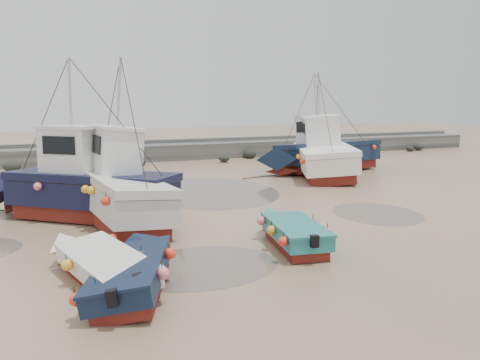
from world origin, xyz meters
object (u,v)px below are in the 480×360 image
Objects in this scene: dinghy_2 at (292,228)px; person at (124,220)px; dinghy_0 at (102,260)px; dinghy_1 at (137,267)px; cabin_boat_0 at (79,185)px; cabin_boat_1 at (113,187)px; cabin_boat_2 at (322,151)px; cabin_boat_3 at (324,154)px.

person is at bearing 139.53° from dinghy_2.
dinghy_0 and dinghy_1 have the same top height.
dinghy_0 is 7.04m from cabin_boat_0.
dinghy_2 is 0.63× the size of cabin_boat_0.
cabin_boat_1 reaches higher than dinghy_1.
cabin_boat_2 is 6.40× the size of person.
dinghy_1 is at bearing -153.62° from dinghy_2.
person is at bearing 8.03° from cabin_boat_1.
dinghy_2 is at bearing 37.20° from dinghy_1.
cabin_boat_1 is at bearing -130.80° from cabin_boat_3.
cabin_boat_0 is 16.69m from cabin_boat_2.
cabin_boat_0 reaches higher than dinghy_0.
dinghy_0 is at bearing -107.99° from cabin_boat_1.
dinghy_2 reaches higher than person.
dinghy_1 is at bearing 74.54° from person.
cabin_boat_2 is at bearing 63.81° from dinghy_2.
dinghy_0 is 19.13m from cabin_boat_3.
dinghy_2 is 0.53× the size of cabin_boat_3.
cabin_boat_2 is at bearing 65.28° from dinghy_1.
cabin_boat_1 reaches higher than dinghy_0.
dinghy_1 is at bearing 126.78° from cabin_boat_2.
person is at bearing 110.41° from cabin_boat_2.
dinghy_0 is 0.58× the size of cabin_boat_2.
cabin_boat_2 is (14.97, 13.91, 0.79)m from dinghy_0.
cabin_boat_0 reaches higher than dinghy_2.
cabin_boat_1 and cabin_boat_2 have the same top height.
dinghy_2 is 8.76m from cabin_boat_0.
cabin_boat_0 reaches higher than person.
dinghy_2 is at bearing -8.71° from dinghy_0.
cabin_boat_3 reaches higher than dinghy_0.
person is (1.58, -0.85, -1.36)m from cabin_boat_0.
person is (-4.62, 5.28, -0.56)m from dinghy_2.
cabin_boat_0 is at bearing 132.85° from cabin_boat_1.
dinghy_0 is at bearing 152.33° from dinghy_1.
cabin_boat_3 is at bearing -31.46° from cabin_boat_0.
dinghy_0 is at bearing 123.57° from cabin_boat_2.
person is (0.37, 0.11, -1.36)m from cabin_boat_1.
person is at bearing -130.54° from cabin_boat_3.
cabin_boat_1 is (0.99, 6.03, 0.81)m from dinghy_0.
dinghy_0 is 1.14m from dinghy_1.
cabin_boat_2 reaches higher than person.
cabin_boat_3 is at bearing 63.04° from dinghy_2.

